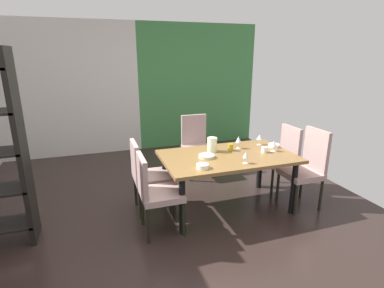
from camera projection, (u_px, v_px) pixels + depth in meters
ground_plane at (180, 225)px, 3.51m from camera, size 5.22×6.34×0.02m
back_panel_interior at (66, 91)px, 5.58m from camera, size 2.67×0.10×2.52m
garden_window_panel at (198, 86)px, 6.38m from camera, size 2.55×0.10×2.52m
dining_table at (228, 161)px, 3.73m from camera, size 1.63×0.98×0.72m
chair_left_far at (146, 172)px, 3.69m from camera, size 0.45×0.44×0.91m
chair_head_far at (196, 142)px, 4.87m from camera, size 0.44×0.45×0.97m
chair_right_near at (307, 165)px, 3.83m from camera, size 0.44×0.44×1.02m
chair_right_far at (282, 155)px, 4.30m from camera, size 0.44×0.44×0.94m
chair_left_near at (154, 190)px, 3.23m from camera, size 0.45×0.44×0.91m
wine_glass_center at (274, 144)px, 3.82m from camera, size 0.08×0.08×0.14m
wine_glass_west at (246, 155)px, 3.40m from camera, size 0.07×0.07×0.14m
wine_glass_south at (260, 137)px, 4.10m from camera, size 0.08×0.08×0.15m
wine_glass_north at (238, 140)px, 3.93m from camera, size 0.07×0.07×0.17m
serving_bowl_rear at (274, 145)px, 4.03m from camera, size 0.15×0.15×0.04m
serving_bowl_near_window at (202, 166)px, 3.27m from camera, size 0.14×0.14×0.05m
serving_bowl_left at (207, 156)px, 3.61m from camera, size 0.19×0.19×0.04m
cup_corner at (231, 147)px, 3.86m from camera, size 0.07×0.07×0.09m
cup_right at (264, 150)px, 3.79m from camera, size 0.08×0.08×0.07m
pitcher_east at (212, 144)px, 3.81m from camera, size 0.14×0.12×0.19m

